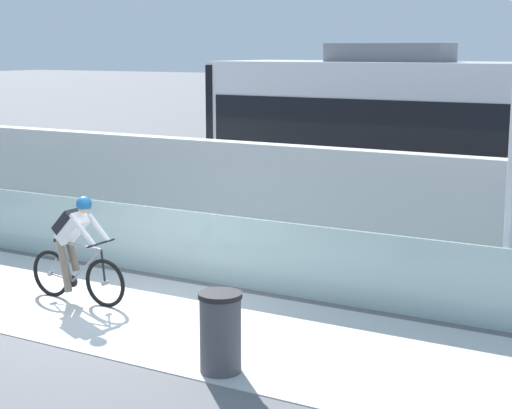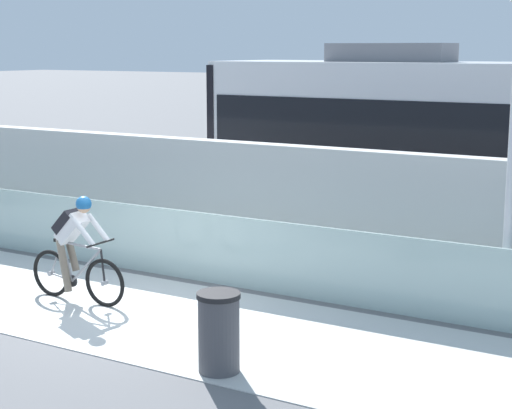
% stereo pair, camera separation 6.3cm
% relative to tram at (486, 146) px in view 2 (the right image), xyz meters
% --- Properties ---
extents(ground_plane, '(200.00, 200.00, 0.00)m').
position_rel_tram_xyz_m(ground_plane, '(-3.29, -6.85, -1.89)').
color(ground_plane, slate).
extents(bike_path_deck, '(32.00, 3.20, 0.01)m').
position_rel_tram_xyz_m(bike_path_deck, '(-3.29, -6.85, -1.89)').
color(bike_path_deck, silver).
rests_on(bike_path_deck, ground).
extents(glass_parapet, '(32.00, 0.05, 1.13)m').
position_rel_tram_xyz_m(glass_parapet, '(-3.29, -5.00, -1.33)').
color(glass_parapet, '#ADC6C1').
rests_on(glass_parapet, ground).
extents(concrete_barrier_wall, '(32.00, 0.36, 2.07)m').
position_rel_tram_xyz_m(concrete_barrier_wall, '(-3.29, -3.20, -0.86)').
color(concrete_barrier_wall, silver).
rests_on(concrete_barrier_wall, ground).
extents(tram_rail_near, '(32.00, 0.08, 0.01)m').
position_rel_tram_xyz_m(tram_rail_near, '(-3.29, -0.72, -1.89)').
color(tram_rail_near, '#595654').
rests_on(tram_rail_near, ground).
extents(tram_rail_far, '(32.00, 0.08, 0.01)m').
position_rel_tram_xyz_m(tram_rail_far, '(-3.29, 0.72, -1.89)').
color(tram_rail_far, '#595654').
rests_on(tram_rail_far, ground).
extents(tram, '(11.06, 2.54, 3.81)m').
position_rel_tram_xyz_m(tram, '(0.00, 0.00, 0.00)').
color(tram, silver).
rests_on(tram, ground).
extents(cyclist_on_bike, '(1.77, 0.58, 1.61)m').
position_rel_tram_xyz_m(cyclist_on_bike, '(-4.13, -6.85, -1.09)').
color(cyclist_on_bike, black).
rests_on(cyclist_on_bike, ground).
extents(trash_bin, '(0.51, 0.51, 0.96)m').
position_rel_tram_xyz_m(trash_bin, '(-0.81, -8.10, -1.41)').
color(trash_bin, '#47474C').
rests_on(trash_bin, ground).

